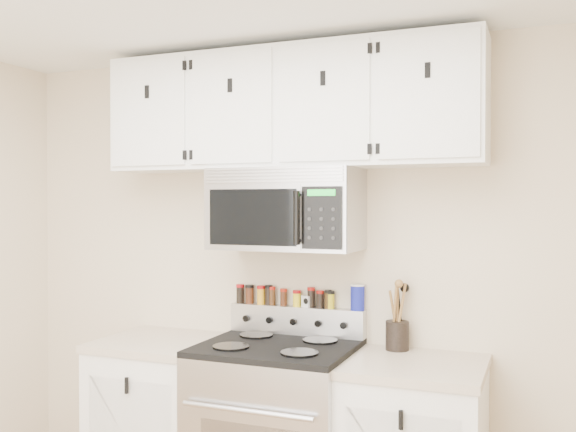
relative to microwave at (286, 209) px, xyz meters
The scene contains 18 objects.
back_wall 0.42m from the microwave, 90.15° to the left, with size 3.50×0.01×2.50m, color beige.
base_cabinet_left 1.36m from the microwave, behind, with size 0.64×0.62×0.92m.
microwave is the anchor object (origin of this frame).
upper_cabinets 0.52m from the microwave, 91.15° to the left, with size 2.00×0.35×0.62m.
utensil_crock 0.85m from the microwave, 10.66° to the left, with size 0.12×0.12×0.34m.
kitchen_timer 0.53m from the microwave, 68.61° to the left, with size 0.05×0.04×0.06m, color silver.
salt_canister 0.59m from the microwave, 24.61° to the left, with size 0.07×0.07×0.14m.
spice_jar_0 0.61m from the microwave, 155.57° to the left, with size 0.04×0.04×0.10m.
spice_jar_1 0.58m from the microwave, 151.24° to the left, with size 0.05×0.05×0.10m.
spice_jar_2 0.55m from the microwave, 143.98° to the left, with size 0.04×0.04×0.10m.
spice_jar_3 0.53m from the microwave, 136.99° to the left, with size 0.04×0.04×0.11m.
spice_jar_4 0.52m from the microwave, 133.37° to the left, with size 0.04×0.04×0.10m.
spice_jar_5 0.51m from the microwave, 116.70° to the left, with size 0.04×0.04×0.09m.
spice_jar_6 0.51m from the microwave, 90.15° to the left, with size 0.04×0.04×0.09m.
spice_jar_7 0.51m from the microwave, 62.30° to the left, with size 0.04×0.04×0.11m.
spice_jar_8 0.52m from the microwave, 49.46° to the left, with size 0.04×0.04×0.09m.
spice_jar_9 0.53m from the microwave, 41.12° to the left, with size 0.04×0.04×0.10m.
spice_jar_10 0.54m from the microwave, 38.97° to the left, with size 0.04×0.04×0.09m.
Camera 1 is at (1.24, -1.53, 1.65)m, focal length 40.00 mm.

